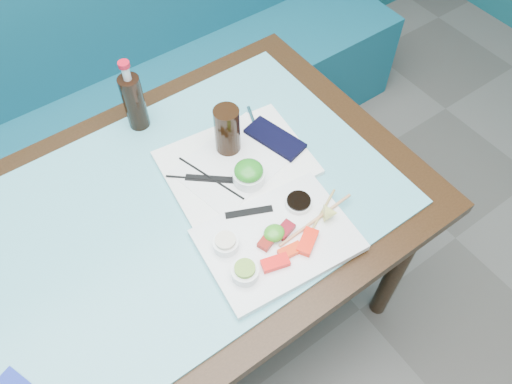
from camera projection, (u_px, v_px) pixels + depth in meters
booth_bench at (76, 125)px, 2.02m from camera, size 3.00×0.56×1.17m
dining_table at (169, 234)px, 1.38m from camera, size 1.40×0.90×0.75m
glass_top at (164, 217)px, 1.31m from camera, size 1.22×0.76×0.01m
sashimi_plate at (278, 240)px, 1.26m from camera, size 0.40×0.30×0.02m
salmon_left at (275, 263)px, 1.20m from camera, size 0.07×0.05×0.02m
salmon_mid at (290, 251)px, 1.22m from camera, size 0.06×0.04×0.01m
salmon_right at (308, 242)px, 1.23m from camera, size 0.08×0.07×0.02m
tuna_left at (267, 241)px, 1.24m from camera, size 0.06×0.05×0.02m
tuna_right at (285, 230)px, 1.25m from camera, size 0.06×0.04×0.02m
seaweed_garnish at (274, 233)px, 1.24m from camera, size 0.07×0.06×0.03m
ramekin_wasabi at (245, 272)px, 1.18m from camera, size 0.08×0.08×0.03m
wasabi_fill at (245, 268)px, 1.16m from camera, size 0.05×0.05×0.01m
ramekin_ginger at (226, 244)px, 1.22m from camera, size 0.08×0.08×0.03m
ginger_fill at (225, 240)px, 1.21m from camera, size 0.05×0.05×0.01m
soy_dish at (299, 203)px, 1.30m from camera, size 0.09×0.09×0.01m
soy_fill at (299, 201)px, 1.29m from camera, size 0.07×0.07×0.01m
lemon_wedge at (331, 213)px, 1.27m from camera, size 0.06×0.06×0.04m
chopstick_sleeve at (249, 212)px, 1.29m from camera, size 0.12×0.07×0.00m
wooden_chopstick_a at (316, 220)px, 1.28m from camera, size 0.24×0.02×0.01m
wooden_chopstick_b at (319, 218)px, 1.28m from camera, size 0.18×0.09×0.01m
serving_tray at (236, 163)px, 1.40m from camera, size 0.43×0.34×0.01m
paper_placemat at (236, 161)px, 1.40m from camera, size 0.35×0.28×0.00m
seaweed_bowl at (249, 176)px, 1.34m from camera, size 0.09×0.09×0.04m
seaweed_salad at (249, 171)px, 1.32m from camera, size 0.08×0.08×0.04m
cola_glass at (227, 130)px, 1.37m from camera, size 0.09×0.09×0.15m
navy_pouch at (275, 138)px, 1.44m from camera, size 0.12×0.19×0.01m
fork at (252, 118)px, 1.49m from camera, size 0.04×0.09×0.01m
black_chopstick_a at (208, 179)px, 1.36m from camera, size 0.18×0.16×0.01m
black_chopstick_b at (211, 178)px, 1.36m from camera, size 0.07×0.22×0.01m
tray_sleeve at (210, 179)px, 1.36m from camera, size 0.12×0.10×0.00m
cola_bottle_body at (134, 102)px, 1.43m from camera, size 0.07×0.07×0.18m
cola_bottle_neck at (126, 73)px, 1.34m from camera, size 0.03×0.03×0.04m
cola_bottle_cap at (124, 64)px, 1.32m from camera, size 0.03×0.03×0.01m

